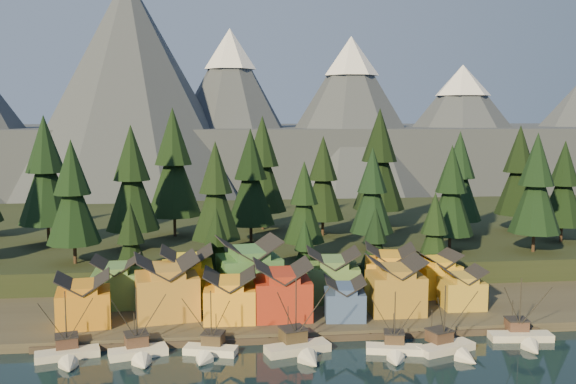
{
  "coord_description": "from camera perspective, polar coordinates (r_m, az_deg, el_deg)",
  "views": [
    {
      "loc": [
        -12.15,
        -81.0,
        35.35
      ],
      "look_at": [
        0.6,
        30.0,
        21.93
      ],
      "focal_mm": 40.0,
      "sensor_mm": 36.0,
      "label": 1
    }
  ],
  "objects": [
    {
      "name": "ground",
      "position": [
        89.21,
        1.89,
        -16.5
      ],
      "size": [
        500.0,
        500.0,
        0.0
      ],
      "primitive_type": "plane",
      "color": "black",
      "rests_on": "ground"
    },
    {
      "name": "shore_strip",
      "position": [
        126.44,
        -0.8,
        -9.03
      ],
      "size": [
        400.0,
        50.0,
        1.5
      ],
      "primitive_type": "cube",
      "color": "#383329",
      "rests_on": "ground"
    },
    {
      "name": "hillside",
      "position": [
        174.46,
        -2.45,
        -3.84
      ],
      "size": [
        420.0,
        100.0,
        6.0
      ],
      "primitive_type": "cube",
      "color": "black",
      "rests_on": "ground"
    },
    {
      "name": "dock",
      "position": [
        104.25,
        0.53,
        -12.68
      ],
      "size": [
        80.0,
        4.0,
        1.0
      ],
      "primitive_type": "cube",
      "color": "#41362E",
      "rests_on": "ground"
    },
    {
      "name": "mountain_ridge",
      "position": [
        294.84,
        -5.02,
        5.02
      ],
      "size": [
        560.0,
        190.0,
        90.0
      ],
      "color": "#474E5B",
      "rests_on": "ground"
    },
    {
      "name": "boat_0",
      "position": [
        100.6,
        -19.03,
        -12.83
      ],
      "size": [
        9.72,
        10.2,
        10.98
      ],
      "rotation": [
        0.0,
        0.0,
        0.25
      ],
      "color": "beige",
      "rests_on": "ground"
    },
    {
      "name": "boat_1",
      "position": [
        98.51,
        -13.12,
        -12.94
      ],
      "size": [
        9.15,
        9.76,
        11.36
      ],
      "rotation": [
        0.0,
        0.0,
        0.26
      ],
      "color": "silver",
      "rests_on": "ground"
    },
    {
      "name": "boat_2",
      "position": [
        97.67,
        -7.07,
        -13.09
      ],
      "size": [
        8.53,
        9.09,
        10.58
      ],
      "rotation": [
        0.0,
        0.0,
        -0.28
      ],
      "color": "white",
      "rests_on": "ground"
    },
    {
      "name": "boat_3",
      "position": [
        97.27,
        1.11,
        -12.95
      ],
      "size": [
        10.5,
        11.08,
        12.3
      ],
      "rotation": [
        0.0,
        0.0,
        0.27
      ],
      "color": "beige",
      "rests_on": "ground"
    },
    {
      "name": "boat_4",
      "position": [
        98.69,
        9.49,
        -13.02
      ],
      "size": [
        9.02,
        9.48,
        10.24
      ],
      "rotation": [
        0.0,
        0.0,
        -0.22
      ],
      "color": "white",
      "rests_on": "ground"
    },
    {
      "name": "boat_5",
      "position": [
        100.7,
        14.3,
        -12.6
      ],
      "size": [
        9.64,
        10.16,
        11.18
      ],
      "rotation": [
        0.0,
        0.0,
        0.35
      ],
      "color": "beige",
      "rests_on": "ground"
    },
    {
      "name": "boat_6",
      "position": [
        108.75,
        20.21,
        -11.44
      ],
      "size": [
        10.23,
        10.98,
        10.92
      ],
      "rotation": [
        0.0,
        0.0,
        -0.1
      ],
      "color": "silver",
      "rests_on": "ground"
    },
    {
      "name": "house_front_0",
      "position": [
        110.14,
        -17.73,
        -9.0
      ],
      "size": [
        9.49,
        9.11,
        8.35
      ],
      "rotation": [
        0.0,
        0.0,
        0.16
      ],
      "color": "orange",
      "rests_on": "shore_strip"
    },
    {
      "name": "house_front_1",
      "position": [
        110.76,
        -10.73,
        -8.11
      ],
      "size": [
        11.54,
        11.21,
        10.45
      ],
      "rotation": [
        0.0,
        0.0,
        0.16
      ],
      "color": "#B07E2D",
      "rests_on": "shore_strip"
    },
    {
      "name": "house_front_2",
      "position": [
        108.22,
        -5.19,
        -9.01
      ],
      "size": [
        8.77,
        8.84,
        8.24
      ],
      "rotation": [
        0.0,
        0.0,
        -0.04
      ],
      "color": "orange",
      "rests_on": "shore_strip"
    },
    {
      "name": "house_front_3",
      "position": [
        108.76,
        -0.52,
        -8.54
      ],
      "size": [
        9.38,
        8.94,
        9.48
      ],
      "rotation": [
        0.0,
        0.0,
        0.01
      ],
      "color": "#9C2A18",
      "rests_on": "shore_strip"
    },
    {
      "name": "house_front_4",
      "position": [
        109.06,
        5.05,
        -9.32
      ],
      "size": [
        7.26,
        7.73,
        6.72
      ],
      "rotation": [
        0.0,
        0.0,
        -0.11
      ],
      "color": "#354D7E",
      "rests_on": "shore_strip"
    },
    {
      "name": "house_front_5",
      "position": [
        112.83,
        9.54,
        -8.04
      ],
      "size": [
        9.29,
        8.48,
        9.59
      ],
      "rotation": [
        0.0,
        0.0,
        -0.02
      ],
      "color": "olive",
      "rests_on": "shore_strip"
    },
    {
      "name": "house_front_6",
      "position": [
        118.49,
        15.2,
        -8.11
      ],
      "size": [
        7.3,
        6.92,
        7.13
      ],
      "rotation": [
        0.0,
        0.0,
        -0.03
      ],
      "color": "gold",
      "rests_on": "shore_strip"
    },
    {
      "name": "house_back_0",
      "position": [
        119.0,
        -14.98,
        -7.6
      ],
      "size": [
        8.43,
        8.12,
        8.84
      ],
      "rotation": [
        0.0,
        0.0,
        0.04
      ],
      "color": "#4C7A42",
      "rests_on": "shore_strip"
    },
    {
      "name": "house_back_1",
      "position": [
        117.47,
        -8.96,
        -7.28
      ],
      "size": [
        9.44,
        9.55,
        10.19
      ],
      "rotation": [
        0.0,
        0.0,
        0.04
      ],
      "color": "yellow",
      "rests_on": "shore_strip"
    },
    {
      "name": "house_back_2",
      "position": [
        118.64,
        -3.49,
        -6.73
      ],
      "size": [
        12.34,
        11.63,
        11.46
      ],
      "rotation": [
        0.0,
        0.0,
        0.18
      ],
      "color": "#3E733F",
      "rests_on": "shore_strip"
    },
    {
      "name": "house_back_3",
      "position": [
        118.59,
        3.99,
        -7.26
      ],
      "size": [
        10.02,
        9.09,
        9.47
      ],
      "rotation": [
        0.0,
        0.0,
        -0.09
      ],
      "color": "#517B42",
      "rests_on": "shore_strip"
    },
    {
      "name": "house_back_4",
      "position": [
        122.4,
        8.99,
        -6.83
      ],
      "size": [
        10.39,
        10.11,
        9.67
      ],
      "rotation": [
        0.0,
        0.0,
        -0.2
      ],
      "color": "orange",
      "rests_on": "shore_strip"
    },
    {
      "name": "house_back_5",
      "position": [
        125.18,
        13.13,
        -6.97
      ],
      "size": [
        7.94,
        8.03,
        8.24
      ],
      "rotation": [
        0.0,
        0.0,
        0.09
      ],
      "color": "yellow",
      "rests_on": "shore_strip"
    },
    {
      "name": "tree_hill_1",
      "position": [
        154.3,
        -20.73,
        1.49
      ],
      "size": [
        12.66,
        12.66,
        29.5
      ],
      "color": "#332319",
      "rests_on": "hillside"
    },
    {
      "name": "tree_hill_2",
      "position": [
        132.92,
        -18.6,
        -0.35
      ],
      "size": [
        10.62,
        10.62,
        24.73
      ],
      "color": "#332319",
      "rests_on": "hillside"
    },
    {
      "name": "tree_hill_3",
      "position": [
        142.85,
        -13.7,
        0.88
      ],
      "size": [
        11.76,
        11.76,
        27.39
      ],
      "color": "#332319",
      "rests_on": "hillside"
    },
    {
      "name": "tree_hill_4",
      "position": [
        156.79,
        -10.14,
        2.26
      ],
      "size": [
        13.41,
        13.41,
        31.25
      ],
      "color": "#332319",
      "rests_on": "hillside"
    },
    {
      "name": "tree_hill_5",
      "position": [
        131.99,
        -6.44,
        -0.21
      ],
      "size": [
        10.39,
        10.39,
        24.2
      ],
      "color": "#332319",
      "rests_on": "hillside"
    },
    {
      "name": "tree_hill_6",
      "position": [
        146.99,
        -3.34,
        1.01
      ],
      "size": [
        11.33,
        11.33,
        26.4
      ],
      "color": "#332319",
      "rests_on": "hillside"
    },
    {
      "name": "tree_hill_7",
      "position": [
        131.56,
        1.44,
        -1.18
      ],
      "size": [
        8.62,
        8.62,
        20.08
      ],
      "color": "#332319",
      "rests_on": "hillside"
    },
    {
      "name": "tree_hill_8",
      "position": [
        156.04,
        3.13,
        0.96
      ],
      "size": [
        10.48,
        10.48,
        24.42
      ],
      "color": "#332319",
      "rests_on": "hillside"
    },
    {
      "name": "tree_hill_9",
      "position": [
        141.26,
        7.49,
        -0.16
      ],
      "size": [
        9.63,
        9.63,
        22.44
      ],
      "color": "#332319",
      "rests_on": "hillside"
    },
    {
      "name": "tree_hill_10",
      "position": [
        166.88,
        8.1,
        2.56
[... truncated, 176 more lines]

